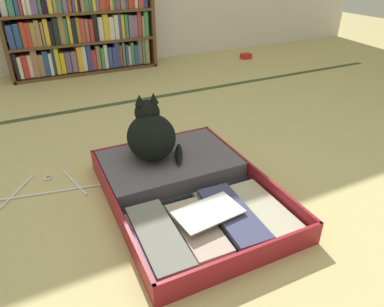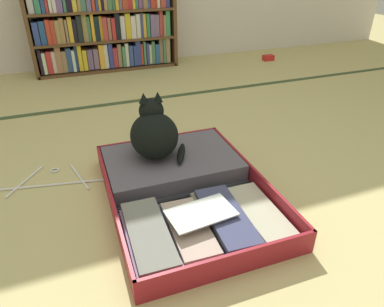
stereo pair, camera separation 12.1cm
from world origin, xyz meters
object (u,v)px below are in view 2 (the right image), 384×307
Objects in this scene: open_suitcase at (181,185)px; clothes_hanger at (52,180)px; bookshelf at (104,26)px; small_red_pouch at (268,58)px; black_cat at (154,133)px.

open_suitcase is 0.60m from clothes_hanger.
clothes_hanger is at bearing -107.30° from bookshelf.
clothes_hanger is at bearing -144.23° from small_red_pouch.
small_red_pouch is at bearing 35.77° from clothes_hanger.
bookshelf reaches higher than open_suitcase.
bookshelf is 2.06m from open_suitcase.
bookshelf is 12.27× the size of small_red_pouch.
bookshelf reaches higher than black_cat.
bookshelf is 1.84m from black_cat.
open_suitcase is (-0.02, -2.03, -0.33)m from bookshelf.
clothes_hanger is (-0.52, 0.29, -0.04)m from open_suitcase.
open_suitcase is at bearing -29.47° from clothes_hanger.
bookshelf is 1.85m from clothes_hanger.
bookshelf is at bearing 87.65° from black_cat.
open_suitcase is at bearing -90.60° from bookshelf.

